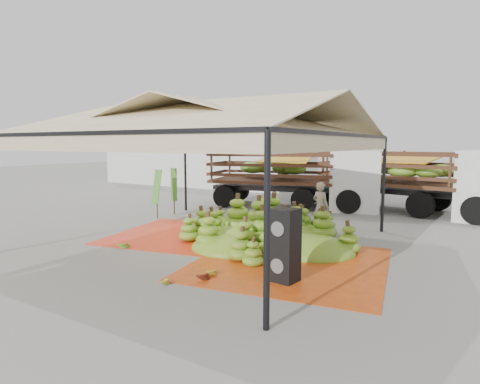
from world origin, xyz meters
The scene contains 17 objects.
ground centered at (0.00, 0.00, 0.00)m, with size 90.00×90.00×0.00m, color slate.
canopy_tent centered at (0.00, 0.00, 3.30)m, with size 8.10×8.10×4.00m.
building_white centered at (-10.00, 14.00, 2.71)m, with size 14.30×6.30×5.40m.
tarp_left centered at (-1.00, 0.41, 0.01)m, with size 4.37×4.16×0.01m, color red.
tarp_right centered at (2.91, -0.68, 0.01)m, with size 4.31×4.52×0.01m, color #C94D12.
banana_heap centered at (1.46, 0.77, 0.62)m, with size 5.75×4.72×1.23m, color #4C831B.
hand_yellow_a centered at (1.76, -2.32, 0.09)m, with size 0.39×0.32×0.18m, color gold.
hand_yellow_b centered at (1.30, -3.35, 0.09)m, with size 0.38×0.31×0.17m, color gold.
hand_red_a centered at (1.78, -2.69, 0.11)m, with size 0.49×0.40×0.22m, color #542013.
hand_red_b centered at (1.14, -1.08, 0.10)m, with size 0.43×0.35×0.19m, color #591A14.
hand_green centered at (-1.56, -1.73, 0.11)m, with size 0.48×0.39×0.22m, color #3E7E1A.
hanging_bunches centered at (-0.10, 1.14, 2.62)m, with size 4.74×0.24×0.20m.
speaker_stack centered at (3.31, -1.90, 0.75)m, with size 0.60×0.54×1.51m.
banana_leaves centered at (-3.70, 2.53, 0.00)m, with size 0.96×1.36×3.70m, color #26761F, non-canonical shape.
vendor centered at (2.30, 3.01, 0.80)m, with size 0.58×0.38×1.60m, color gray.
truck_left centered at (-0.25, 7.38, 1.54)m, with size 7.66×4.16×2.50m.
truck_right centered at (4.62, 8.39, 1.58)m, with size 7.81×3.89×2.56m.
Camera 1 is at (6.66, -9.14, 2.79)m, focal length 30.00 mm.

